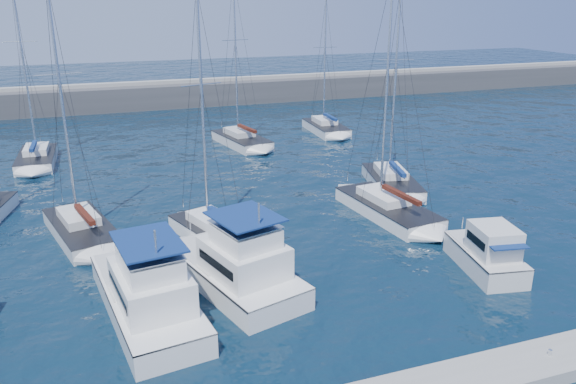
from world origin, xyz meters
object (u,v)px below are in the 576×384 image
object	(u,v)px
sailboat_mid_d	(387,208)
sailboat_mid_e	(392,181)
motor_yacht_stbd_inner	(238,268)
sailboat_back_a	(37,158)
sailboat_mid_c	(213,231)
sailboat_back_b	(241,140)
sailboat_back_c	(326,128)
motor_yacht_port_inner	(149,296)
motor_yacht_stbd_outer	(487,255)
sailboat_mid_b	(82,229)

from	to	relation	value
sailboat_mid_d	sailboat_mid_e	xyz separation A→B (m)	(3.17, 5.01, 0.00)
motor_yacht_stbd_inner	sailboat_back_a	xyz separation A→B (m)	(-11.29, 27.90, -0.57)
motor_yacht_stbd_inner	sailboat_mid_c	size ratio (longest dim) A/B	0.64
motor_yacht_stbd_inner	sailboat_back_a	distance (m)	30.11
sailboat_mid_d	sailboat_back_b	size ratio (longest dim) A/B	0.99
sailboat_back_c	sailboat_back_b	bearing A→B (deg)	-165.43
sailboat_mid_c	sailboat_back_b	size ratio (longest dim) A/B	0.92
motor_yacht_port_inner	sailboat_mid_e	size ratio (longest dim) A/B	0.65
motor_yacht_stbd_inner	sailboat_back_c	xyz separation A→B (m)	(17.89, 30.71, -0.61)
motor_yacht_stbd_inner	sailboat_back_b	bearing A→B (deg)	58.43
sailboat_mid_c	sailboat_back_c	world-z (taller)	sailboat_mid_c
sailboat_mid_d	motor_yacht_port_inner	bearing A→B (deg)	-161.56
motor_yacht_stbd_inner	motor_yacht_stbd_outer	size ratio (longest dim) A/B	1.68
sailboat_back_a	sailboat_back_c	size ratio (longest dim) A/B	1.17
sailboat_mid_c	sailboat_back_a	size ratio (longest dim) A/B	0.89
motor_yacht_port_inner	sailboat_mid_c	xyz separation A→B (m)	(4.71, 7.84, -0.58)
sailboat_mid_c	sailboat_back_c	bearing A→B (deg)	34.93
sailboat_back_b	sailboat_back_c	xyz separation A→B (m)	(10.20, 2.33, -0.02)
sailboat_mid_d	sailboat_back_c	distance (m)	24.88
motor_yacht_port_inner	sailboat_mid_b	distance (m)	11.26
sailboat_mid_c	sailboat_mid_e	bearing A→B (deg)	-0.54
sailboat_back_a	sailboat_mid_c	bearing A→B (deg)	-60.43
sailboat_back_a	sailboat_back_c	bearing A→B (deg)	7.01
motor_yacht_stbd_outer	sailboat_back_a	distance (m)	39.21
sailboat_mid_d	sailboat_back_c	xyz separation A→B (m)	(5.71, 24.21, -0.00)
sailboat_back_c	motor_yacht_port_inner	bearing A→B (deg)	-123.35
sailboat_mid_d	sailboat_back_a	distance (m)	31.77
sailboat_mid_b	sailboat_back_c	xyz separation A→B (m)	(25.46, 21.22, -0.02)
sailboat_mid_b	sailboat_mid_c	bearing A→B (deg)	-35.82
sailboat_mid_c	sailboat_mid_d	world-z (taller)	sailboat_mid_d
motor_yacht_stbd_outer	sailboat_mid_d	world-z (taller)	sailboat_mid_d
sailboat_mid_c	sailboat_back_b	distance (m)	23.17
sailboat_mid_b	sailboat_back_b	world-z (taller)	sailboat_back_b
motor_yacht_port_inner	sailboat_mid_e	world-z (taller)	sailboat_mid_e
sailboat_mid_e	sailboat_back_c	xyz separation A→B (m)	(2.54, 19.20, -0.01)
sailboat_mid_d	sailboat_back_a	bearing A→B (deg)	131.01
sailboat_mid_e	motor_yacht_stbd_inner	bearing A→B (deg)	-129.42
motor_yacht_port_inner	motor_yacht_stbd_inner	bearing A→B (deg)	8.27
motor_yacht_stbd_inner	sailboat_back_c	bearing A→B (deg)	43.37
sailboat_mid_d	sailboat_back_b	distance (m)	22.34
sailboat_mid_c	sailboat_mid_e	xyz separation A→B (m)	(15.23, 5.03, -0.02)
motor_yacht_port_inner	motor_yacht_stbd_inner	xyz separation A→B (m)	(4.59, 1.35, 0.00)
motor_yacht_port_inner	sailboat_back_c	world-z (taller)	sailboat_back_c
motor_yacht_stbd_outer	sailboat_mid_b	distance (m)	24.13
motor_yacht_stbd_inner	sailboat_mid_b	bearing A→B (deg)	112.15
sailboat_mid_d	sailboat_mid_e	world-z (taller)	sailboat_mid_d
sailboat_mid_d	sailboat_mid_b	bearing A→B (deg)	164.75
sailboat_mid_c	sailboat_mid_e	size ratio (longest dim) A/B	0.97
motor_yacht_port_inner	sailboat_mid_d	bearing A→B (deg)	16.99
sailboat_mid_c	sailboat_back_c	distance (m)	30.04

